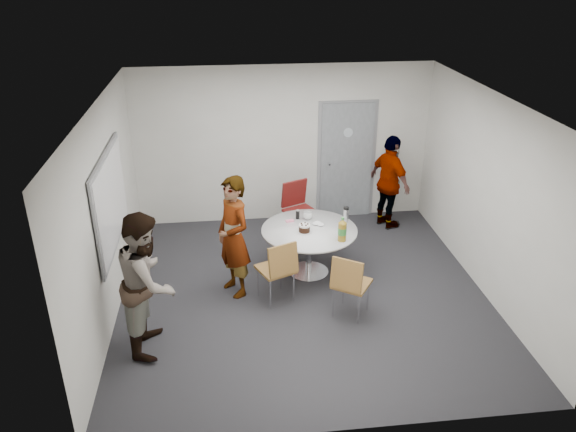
{
  "coord_description": "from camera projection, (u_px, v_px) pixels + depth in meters",
  "views": [
    {
      "loc": [
        -0.99,
        -6.55,
        4.32
      ],
      "look_at": [
        -0.18,
        0.25,
        1.09
      ],
      "focal_mm": 35.0,
      "sensor_mm": 36.0,
      "label": 1
    }
  ],
  "objects": [
    {
      "name": "person_left",
      "position": [
        148.0,
        282.0,
        6.46
      ],
      "size": [
        0.71,
        0.88,
        1.74
      ],
      "primitive_type": "imported",
      "rotation": [
        0.0,
        0.0,
        1.51
      ],
      "color": "white",
      "rests_on": "floor"
    },
    {
      "name": "wall_left",
      "position": [
        106.0,
        215.0,
        6.98
      ],
      "size": [
        0.0,
        5.0,
        5.0
      ],
      "primitive_type": "plane",
      "rotation": [
        1.57,
        0.0,
        1.57
      ],
      "color": "beige",
      "rests_on": "floor"
    },
    {
      "name": "floor",
      "position": [
        303.0,
        293.0,
        7.83
      ],
      "size": [
        5.0,
        5.0,
        0.0
      ],
      "primitive_type": "plane",
      "color": "#232327",
      "rests_on": "ground"
    },
    {
      "name": "chair_near_right",
      "position": [
        349.0,
        281.0,
        7.08
      ],
      "size": [
        0.61,
        0.62,
        0.9
      ],
      "rotation": [
        0.0,
        0.0,
        -0.59
      ],
      "color": "brown",
      "rests_on": "floor"
    },
    {
      "name": "person_main",
      "position": [
        234.0,
        237.0,
        7.51
      ],
      "size": [
        0.66,
        0.74,
        1.71
      ],
      "primitive_type": "imported",
      "rotation": [
        0.0,
        0.0,
        -1.07
      ],
      "color": "#A5C6EA",
      "rests_on": "floor"
    },
    {
      "name": "person_right",
      "position": [
        390.0,
        182.0,
        9.41
      ],
      "size": [
        0.73,
        1.03,
        1.62
      ],
      "primitive_type": "imported",
      "rotation": [
        0.0,
        0.0,
        1.97
      ],
      "color": "black",
      "rests_on": "floor"
    },
    {
      "name": "wall_back",
      "position": [
        283.0,
        145.0,
        9.49
      ],
      "size": [
        5.0,
        0.0,
        5.0
      ],
      "primitive_type": "plane",
      "rotation": [
        1.57,
        0.0,
        0.0
      ],
      "color": "beige",
      "rests_on": "floor"
    },
    {
      "name": "wall_right",
      "position": [
        489.0,
        196.0,
        7.52
      ],
      "size": [
        0.0,
        5.0,
        5.0
      ],
      "primitive_type": "plane",
      "rotation": [
        1.57,
        0.0,
        -1.57
      ],
      "color": "beige",
      "rests_on": "floor"
    },
    {
      "name": "wall_front",
      "position": [
        345.0,
        319.0,
        5.0
      ],
      "size": [
        5.0,
        0.0,
        5.0
      ],
      "primitive_type": "plane",
      "rotation": [
        -1.57,
        0.0,
        0.0
      ],
      "color": "beige",
      "rests_on": "floor"
    },
    {
      "name": "whiteboard",
      "position": [
        111.0,
        201.0,
        7.13
      ],
      "size": [
        0.04,
        1.9,
        1.25
      ],
      "color": "gray",
      "rests_on": "wall_left"
    },
    {
      "name": "table",
      "position": [
        312.0,
        235.0,
        8.06
      ],
      "size": [
        1.38,
        1.38,
        1.07
      ],
      "color": "silver",
      "rests_on": "floor"
    },
    {
      "name": "ceiling",
      "position": [
        306.0,
        102.0,
        6.67
      ],
      "size": [
        5.0,
        5.0,
        0.0
      ],
      "primitive_type": "plane",
      "rotation": [
        3.14,
        0.0,
        0.0
      ],
      "color": "silver",
      "rests_on": "wall_back"
    },
    {
      "name": "chair_near_left",
      "position": [
        279.0,
        266.0,
        7.39
      ],
      "size": [
        0.58,
        0.61,
        0.92
      ],
      "rotation": [
        0.0,
        0.0,
        0.41
      ],
      "color": "brown",
      "rests_on": "floor"
    },
    {
      "name": "chair_far",
      "position": [
        298.0,
        204.0,
        9.09
      ],
      "size": [
        0.63,
        0.65,
        0.98
      ],
      "rotation": [
        0.0,
        0.0,
        3.57
      ],
      "color": "maroon",
      "rests_on": "floor"
    },
    {
      "name": "door",
      "position": [
        346.0,
        161.0,
        9.73
      ],
      "size": [
        1.02,
        0.17,
        2.12
      ],
      "color": "slate",
      "rests_on": "wall_back"
    }
  ]
}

